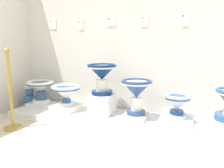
{
  "coord_description": "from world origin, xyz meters",
  "views": [
    {
      "loc": [
        2.87,
        -0.1,
        1.02
      ],
      "look_at": [
        1.77,
        2.5,
        0.53
      ],
      "focal_mm": 34.73,
      "sensor_mm": 36.0,
      "label": 1
    }
  ],
  "objects_px": {
    "antique_toilet_squat_floral": "(66,92)",
    "antique_toilet_central_ornate": "(177,103)",
    "plinth_block_slender_white": "(41,104)",
    "plinth_block_tall_cobalt": "(102,104)",
    "info_placard_second": "(81,25)",
    "plinth_block_squat_floral": "(67,108)",
    "info_placard_fourth": "(145,21)",
    "antique_toilet_slender_white": "(40,88)",
    "antique_toilet_tall_cobalt": "(102,74)",
    "info_placard_first": "(53,24)",
    "info_placard_third": "(111,22)",
    "decorative_vase_spare": "(30,98)",
    "plinth_block_central_ornate": "(176,120)",
    "plinth_block_broad_patterned": "(136,116)",
    "antique_toilet_broad_patterned": "(136,90)",
    "info_placard_fifth": "(186,20)",
    "stanchion_post_near_left": "(11,103)"
  },
  "relations": [
    {
      "from": "info_placard_first",
      "to": "info_placard_second",
      "type": "xyz_separation_m",
      "value": [
        0.53,
        -0.0,
        -0.03
      ]
    },
    {
      "from": "plinth_block_squat_floral",
      "to": "antique_toilet_central_ornate",
      "type": "relative_size",
      "value": 1.16
    },
    {
      "from": "antique_toilet_broad_patterned",
      "to": "info_placard_fourth",
      "type": "height_order",
      "value": "info_placard_fourth"
    },
    {
      "from": "plinth_block_slender_white",
      "to": "decorative_vase_spare",
      "type": "height_order",
      "value": "decorative_vase_spare"
    },
    {
      "from": "plinth_block_slender_white",
      "to": "antique_toilet_broad_patterned",
      "type": "height_order",
      "value": "antique_toilet_broad_patterned"
    },
    {
      "from": "plinth_block_broad_patterned",
      "to": "info_placard_second",
      "type": "distance_m",
      "value": 1.65
    },
    {
      "from": "antique_toilet_slender_white",
      "to": "antique_toilet_central_ornate",
      "type": "distance_m",
      "value": 2.1
    },
    {
      "from": "plinth_block_broad_patterned",
      "to": "antique_toilet_broad_patterned",
      "type": "height_order",
      "value": "antique_toilet_broad_patterned"
    },
    {
      "from": "plinth_block_squat_floral",
      "to": "info_placard_first",
      "type": "bearing_deg",
      "value": 140.59
    },
    {
      "from": "plinth_block_broad_patterned",
      "to": "info_placard_third",
      "type": "distance_m",
      "value": 1.41
    },
    {
      "from": "antique_toilet_tall_cobalt",
      "to": "info_placard_first",
      "type": "bearing_deg",
      "value": 161.82
    },
    {
      "from": "antique_toilet_squat_floral",
      "to": "plinth_block_slender_white",
      "type": "bearing_deg",
      "value": 172.68
    },
    {
      "from": "plinth_block_tall_cobalt",
      "to": "info_placard_second",
      "type": "xyz_separation_m",
      "value": [
        -0.53,
        0.35,
        1.12
      ]
    },
    {
      "from": "info_placard_third",
      "to": "decorative_vase_spare",
      "type": "bearing_deg",
      "value": -169.32
    },
    {
      "from": "plinth_block_central_ornate",
      "to": "info_placard_first",
      "type": "bearing_deg",
      "value": 170.99
    },
    {
      "from": "info_placard_third",
      "to": "decorative_vase_spare",
      "type": "relative_size",
      "value": 0.38
    },
    {
      "from": "info_placard_first",
      "to": "info_placard_fourth",
      "type": "bearing_deg",
      "value": -0.0
    },
    {
      "from": "plinth_block_central_ornate",
      "to": "info_placard_first",
      "type": "distance_m",
      "value": 2.44
    },
    {
      "from": "antique_toilet_slender_white",
      "to": "antique_toilet_broad_patterned",
      "type": "distance_m",
      "value": 1.59
    },
    {
      "from": "plinth_block_slender_white",
      "to": "plinth_block_squat_floral",
      "type": "xyz_separation_m",
      "value": [
        0.53,
        -0.07,
        0.02
      ]
    },
    {
      "from": "antique_toilet_squat_floral",
      "to": "antique_toilet_slender_white",
      "type": "bearing_deg",
      "value": 172.68
    },
    {
      "from": "decorative_vase_spare",
      "to": "antique_toilet_central_ornate",
      "type": "bearing_deg",
      "value": -1.58
    },
    {
      "from": "stanchion_post_near_left",
      "to": "info_placard_fourth",
      "type": "bearing_deg",
      "value": 38.66
    },
    {
      "from": "plinth_block_slender_white",
      "to": "antique_toilet_central_ornate",
      "type": "distance_m",
      "value": 2.11
    },
    {
      "from": "antique_toilet_slender_white",
      "to": "antique_toilet_squat_floral",
      "type": "height_order",
      "value": "antique_toilet_slender_white"
    },
    {
      "from": "plinth_block_central_ornate",
      "to": "info_placard_first",
      "type": "height_order",
      "value": "info_placard_first"
    },
    {
      "from": "stanchion_post_near_left",
      "to": "antique_toilet_central_ornate",
      "type": "bearing_deg",
      "value": 22.21
    },
    {
      "from": "plinth_block_squat_floral",
      "to": "antique_toilet_central_ornate",
      "type": "bearing_deg",
      "value": 3.12
    },
    {
      "from": "plinth_block_squat_floral",
      "to": "info_placard_fifth",
      "type": "height_order",
      "value": "info_placard_fifth"
    },
    {
      "from": "antique_toilet_slender_white",
      "to": "plinth_block_squat_floral",
      "type": "relative_size",
      "value": 1.11
    },
    {
      "from": "info_placard_second",
      "to": "antique_toilet_tall_cobalt",
      "type": "bearing_deg",
      "value": -33.27
    },
    {
      "from": "plinth_block_squat_floral",
      "to": "info_placard_second",
      "type": "xyz_separation_m",
      "value": [
        0.03,
        0.41,
        1.22
      ]
    },
    {
      "from": "antique_toilet_squat_floral",
      "to": "antique_toilet_broad_patterned",
      "type": "xyz_separation_m",
      "value": [
        1.06,
        0.04,
        0.1
      ]
    },
    {
      "from": "antique_toilet_central_ornate",
      "to": "info_placard_fifth",
      "type": "distance_m",
      "value": 1.07
    },
    {
      "from": "antique_toilet_tall_cobalt",
      "to": "plinth_block_broad_patterned",
      "type": "xyz_separation_m",
      "value": [
        0.5,
        -0.02,
        -0.53
      ]
    },
    {
      "from": "plinth_block_central_ornate",
      "to": "info_placard_first",
      "type": "xyz_separation_m",
      "value": [
        -2.07,
        0.33,
        1.26
      ]
    },
    {
      "from": "plinth_block_central_ornate",
      "to": "info_placard_second",
      "type": "bearing_deg",
      "value": 167.99
    },
    {
      "from": "plinth_block_tall_cobalt",
      "to": "antique_toilet_central_ornate",
      "type": "relative_size",
      "value": 0.96
    },
    {
      "from": "plinth_block_squat_floral",
      "to": "antique_toilet_tall_cobalt",
      "type": "bearing_deg",
      "value": 6.79
    },
    {
      "from": "plinth_block_slender_white",
      "to": "antique_toilet_slender_white",
      "type": "xyz_separation_m",
      "value": [
        0.0,
        -0.0,
        0.27
      ]
    },
    {
      "from": "plinth_block_tall_cobalt",
      "to": "info_placard_first",
      "type": "relative_size",
      "value": 1.96
    },
    {
      "from": "plinth_block_central_ornate",
      "to": "decorative_vase_spare",
      "type": "distance_m",
      "value": 2.4
    },
    {
      "from": "antique_toilet_squat_floral",
      "to": "info_placard_first",
      "type": "distance_m",
      "value": 1.21
    },
    {
      "from": "info_placard_fourth",
      "to": "plinth_block_tall_cobalt",
      "type": "bearing_deg",
      "value": -144.76
    },
    {
      "from": "decorative_vase_spare",
      "to": "stanchion_post_near_left",
      "type": "height_order",
      "value": "stanchion_post_near_left"
    },
    {
      "from": "plinth_block_central_ornate",
      "to": "info_placard_first",
      "type": "relative_size",
      "value": 2.46
    },
    {
      "from": "antique_toilet_squat_floral",
      "to": "antique_toilet_central_ornate",
      "type": "distance_m",
      "value": 1.57
    },
    {
      "from": "antique_toilet_central_ornate",
      "to": "info_placard_fifth",
      "type": "xyz_separation_m",
      "value": [
        0.02,
        0.33,
        1.02
      ]
    },
    {
      "from": "antique_toilet_squat_floral",
      "to": "info_placard_first",
      "type": "relative_size",
      "value": 2.69
    },
    {
      "from": "plinth_block_broad_patterned",
      "to": "antique_toilet_broad_patterned",
      "type": "relative_size",
      "value": 0.71
    }
  ]
}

